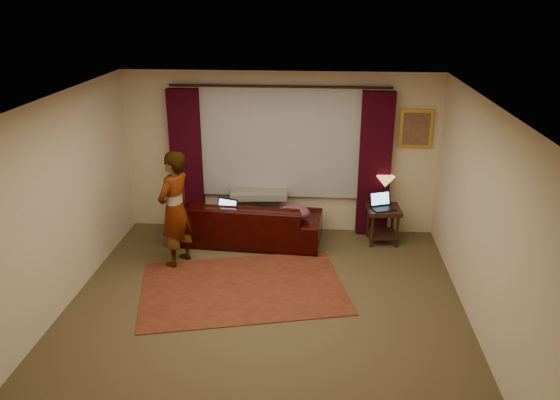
% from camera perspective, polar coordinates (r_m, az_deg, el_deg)
% --- Properties ---
extents(floor, '(5.00, 5.00, 0.01)m').
position_cam_1_polar(floor, '(7.00, -1.62, -11.24)').
color(floor, brown).
rests_on(floor, ground).
extents(ceiling, '(5.00, 5.00, 0.02)m').
position_cam_1_polar(ceiling, '(6.03, -1.87, 10.22)').
color(ceiling, silver).
rests_on(ceiling, ground).
extents(wall_back, '(5.00, 0.02, 2.60)m').
position_cam_1_polar(wall_back, '(8.75, 0.01, 4.89)').
color(wall_back, beige).
rests_on(wall_back, ground).
extents(wall_front, '(5.00, 0.02, 2.60)m').
position_cam_1_polar(wall_front, '(4.21, -5.47, -14.24)').
color(wall_front, beige).
rests_on(wall_front, ground).
extents(wall_left, '(0.02, 5.00, 2.60)m').
position_cam_1_polar(wall_left, '(7.10, -22.22, -0.60)').
color(wall_left, beige).
rests_on(wall_left, ground).
extents(wall_right, '(0.02, 5.00, 2.60)m').
position_cam_1_polar(wall_right, '(6.63, 20.31, -1.86)').
color(wall_right, beige).
rests_on(wall_right, ground).
extents(sheer_curtain, '(2.50, 0.05, 1.80)m').
position_cam_1_polar(sheer_curtain, '(8.64, -0.02, 6.06)').
color(sheer_curtain, '#A5A5AC').
rests_on(sheer_curtain, wall_back).
extents(drape_left, '(0.50, 0.14, 2.30)m').
position_cam_1_polar(drape_left, '(8.92, -9.72, 4.10)').
color(drape_left, black).
rests_on(drape_left, floor).
extents(drape_right, '(0.50, 0.14, 2.30)m').
position_cam_1_polar(drape_right, '(8.70, 9.88, 3.65)').
color(drape_right, black).
rests_on(drape_right, floor).
extents(curtain_rod, '(0.04, 0.04, 3.40)m').
position_cam_1_polar(curtain_rod, '(8.41, -0.05, 11.77)').
color(curtain_rod, black).
rests_on(curtain_rod, wall_back).
extents(picture_frame, '(0.50, 0.04, 0.60)m').
position_cam_1_polar(picture_frame, '(8.71, 14.03, 7.24)').
color(picture_frame, gold).
rests_on(picture_frame, wall_back).
extents(sofa, '(2.36, 1.15, 0.93)m').
position_cam_1_polar(sofa, '(8.56, -3.43, -1.44)').
color(sofa, black).
rests_on(sofa, floor).
extents(throw_blanket, '(0.92, 0.44, 0.11)m').
position_cam_1_polar(throw_blanket, '(8.64, -2.26, 2.14)').
color(throw_blanket, gray).
rests_on(throw_blanket, sofa).
extents(clothing_pile, '(0.51, 0.41, 0.20)m').
position_cam_1_polar(clothing_pile, '(8.32, 1.49, -1.35)').
color(clothing_pile, brown).
rests_on(clothing_pile, sofa).
extents(laptop_sofa, '(0.44, 0.46, 0.25)m').
position_cam_1_polar(laptop_sofa, '(8.44, -5.93, -0.96)').
color(laptop_sofa, black).
rests_on(laptop_sofa, sofa).
extents(area_rug, '(3.02, 2.36, 0.01)m').
position_cam_1_polar(area_rug, '(7.43, -3.88, -9.10)').
color(area_rug, maroon).
rests_on(area_rug, floor).
extents(end_table, '(0.54, 0.54, 0.58)m').
position_cam_1_polar(end_table, '(8.74, 10.66, -2.55)').
color(end_table, black).
rests_on(end_table, floor).
extents(tiffany_lamp, '(0.34, 0.34, 0.46)m').
position_cam_1_polar(tiffany_lamp, '(8.69, 10.90, 1.00)').
color(tiffany_lamp, olive).
rests_on(tiffany_lamp, end_table).
extents(laptop_table, '(0.45, 0.47, 0.25)m').
position_cam_1_polar(laptop_table, '(8.52, 10.78, -0.17)').
color(laptop_table, black).
rests_on(laptop_table, end_table).
extents(person, '(0.65, 0.65, 1.69)m').
position_cam_1_polar(person, '(7.84, -10.93, -0.96)').
color(person, gray).
rests_on(person, floor).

